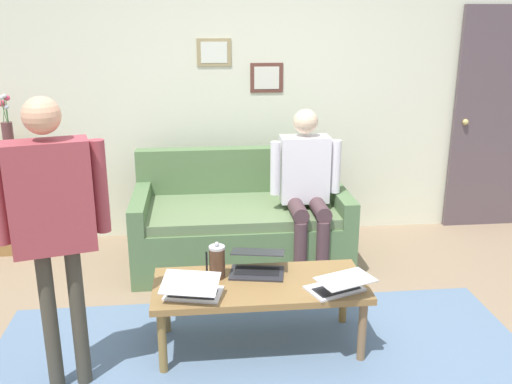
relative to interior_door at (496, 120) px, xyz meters
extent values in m
plane|color=#8C745A|center=(2.35, 2.11, -1.02)|extent=(7.68, 7.68, 0.00)
cube|color=slate|center=(2.42, 2.01, -1.02)|extent=(3.25, 1.39, 0.01)
cube|color=beige|center=(2.35, -0.09, 0.33)|extent=(7.04, 0.10, 2.70)
cube|color=brown|center=(2.15, -0.04, 0.41)|extent=(0.29, 0.02, 0.26)
cube|color=silver|center=(2.15, -0.03, 0.41)|extent=(0.22, 0.00, 0.19)
cube|color=#9F8B5F|center=(2.60, -0.04, 0.63)|extent=(0.30, 0.02, 0.23)
cube|color=silver|center=(2.60, -0.03, 0.63)|extent=(0.22, 0.00, 0.18)
cube|color=#56474C|center=(0.00, 0.00, 0.00)|extent=(0.82, 0.05, 2.05)
sphere|color=tan|center=(0.31, 0.04, 0.00)|extent=(0.06, 0.06, 0.06)
cube|color=#547246|center=(2.44, 0.66, -0.81)|extent=(1.70, 0.92, 0.42)
cube|color=#63784F|center=(2.44, 0.68, -0.56)|extent=(1.46, 0.84, 0.08)
cube|color=#547246|center=(2.44, 0.27, -0.37)|extent=(1.70, 0.14, 0.46)
cube|color=#547246|center=(1.64, 0.66, -0.50)|extent=(0.12, 0.92, 0.20)
cube|color=#547246|center=(3.23, 0.66, -0.50)|extent=(0.12, 0.92, 0.20)
cube|color=olive|center=(2.42, 1.91, -0.62)|extent=(1.28, 0.55, 0.04)
cylinder|color=brown|center=(1.84, 2.13, -0.83)|extent=(0.05, 0.05, 0.39)
cylinder|color=olive|center=(3.00, 2.13, -0.83)|extent=(0.05, 0.05, 0.39)
cylinder|color=olive|center=(1.84, 1.69, -0.83)|extent=(0.05, 0.05, 0.39)
cylinder|color=olive|center=(3.00, 1.69, -0.83)|extent=(0.05, 0.05, 0.39)
cube|color=silver|center=(2.82, 2.01, -0.59)|extent=(0.36, 0.28, 0.01)
cube|color=black|center=(2.82, 2.03, -0.59)|extent=(0.29, 0.18, 0.00)
cube|color=silver|center=(2.83, 2.08, -0.49)|extent=(0.36, 0.26, 0.07)
cube|color=white|center=(2.83, 2.08, -0.49)|extent=(0.32, 0.23, 0.06)
cube|color=silver|center=(2.00, 2.04, -0.59)|extent=(0.37, 0.30, 0.01)
cube|color=black|center=(1.99, 2.06, -0.59)|extent=(0.29, 0.21, 0.00)
cube|color=silver|center=(1.96, 2.14, -0.49)|extent=(0.37, 0.30, 0.01)
cube|color=#B7D0F3|center=(1.96, 2.13, -0.49)|extent=(0.33, 0.27, 0.01)
cube|color=#28282D|center=(2.43, 1.79, -0.59)|extent=(0.36, 0.27, 0.01)
cube|color=black|center=(2.42, 1.77, -0.59)|extent=(0.30, 0.18, 0.00)
cube|color=#28282D|center=(2.41, 1.70, -0.49)|extent=(0.36, 0.26, 0.04)
cube|color=white|center=(2.41, 1.71, -0.49)|extent=(0.33, 0.23, 0.04)
cylinder|color=#4C3323|center=(2.67, 1.81, -0.50)|extent=(0.10, 0.10, 0.19)
cylinder|color=#B7B7BC|center=(2.67, 1.81, -0.40)|extent=(0.10, 0.10, 0.02)
sphere|color=#B2B2B7|center=(2.67, 1.81, -0.38)|extent=(0.03, 0.03, 0.03)
cube|color=black|center=(2.73, 1.81, -0.49)|extent=(0.01, 0.01, 0.13)
cube|color=olive|center=(4.32, 0.18, -0.57)|extent=(0.42, 0.32, 0.91)
cylinder|color=brown|center=(4.32, 0.18, -0.01)|extent=(0.09, 0.09, 0.21)
cylinder|color=#3D7038|center=(4.30, 0.19, 0.16)|extent=(0.01, 0.02, 0.13)
sphere|color=silver|center=(4.30, 0.19, 0.22)|extent=(0.04, 0.04, 0.04)
cylinder|color=#3D7038|center=(4.30, 0.17, 0.19)|extent=(0.02, 0.03, 0.19)
sphere|color=#DF426B|center=(4.29, 0.17, 0.29)|extent=(0.05, 0.05, 0.05)
cylinder|color=#3D7038|center=(4.33, 0.17, 0.17)|extent=(0.02, 0.02, 0.15)
sphere|color=#D2455F|center=(4.34, 0.16, 0.25)|extent=(0.05, 0.05, 0.05)
cylinder|color=#3D7038|center=(4.32, 0.20, 0.20)|extent=(0.04, 0.01, 0.20)
sphere|color=silver|center=(4.32, 0.22, 0.30)|extent=(0.04, 0.04, 0.04)
cylinder|color=#3D7038|center=(4.31, 0.19, 0.20)|extent=(0.01, 0.01, 0.22)
sphere|color=silver|center=(4.30, 0.20, 0.31)|extent=(0.03, 0.03, 0.03)
cylinder|color=#403C31|center=(3.57, 2.21, -0.62)|extent=(0.08, 0.08, 0.81)
cylinder|color=#403C31|center=(3.43, 2.17, -0.62)|extent=(0.08, 0.08, 0.81)
cube|color=#963A42|center=(3.50, 2.19, 0.07)|extent=(0.44, 0.27, 0.57)
cylinder|color=#963A42|center=(3.27, 2.13, 0.10)|extent=(0.10, 0.10, 0.49)
sphere|color=tan|center=(3.50, 2.19, 0.48)|extent=(0.19, 0.19, 0.19)
cylinder|color=#4B3437|center=(1.86, 1.12, -0.77)|extent=(0.10, 0.10, 0.50)
cylinder|color=#4B3437|center=(2.03, 1.12, -0.77)|extent=(0.10, 0.10, 0.50)
cylinder|color=#4B3437|center=(1.86, 0.94, -0.47)|extent=(0.12, 0.40, 0.12)
cylinder|color=#4B3437|center=(2.03, 0.94, -0.47)|extent=(0.12, 0.40, 0.12)
cube|color=white|center=(1.94, 0.76, -0.21)|extent=(0.37, 0.20, 0.52)
cylinder|color=white|center=(1.71, 0.81, -0.19)|extent=(0.08, 0.08, 0.42)
cylinder|color=white|center=(2.18, 0.81, -0.19)|extent=(0.08, 0.08, 0.42)
sphere|color=beige|center=(1.94, 0.76, 0.16)|extent=(0.19, 0.19, 0.19)
camera|label=1|loc=(2.77, 4.97, 0.94)|focal=39.85mm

